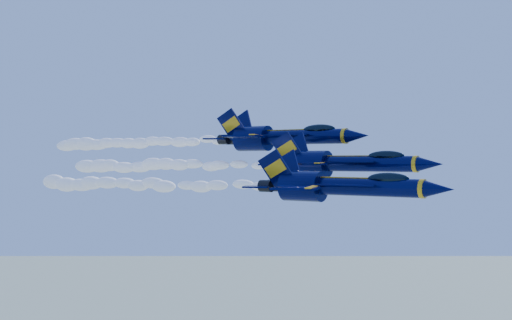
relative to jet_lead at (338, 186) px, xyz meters
The scene contains 6 objects.
jet_lead is the anchor object (origin of this frame).
smoke_trail_jet_lead 23.67m from the jet_lead, behind, with size 32.23×1.83×1.64m, color white.
jet_second 10.60m from the jet_lead, 114.88° to the left, with size 18.36×15.06×6.82m.
smoke_trail_jet_second 29.92m from the jet_lead, 161.55° to the left, with size 32.23×1.90×1.71m, color white.
jet_third 21.53m from the jet_lead, 135.92° to the left, with size 19.82×16.26×7.37m.
smoke_trail_jet_third 42.48m from the jet_lead, 159.80° to the left, with size 32.23×2.05×1.85m, color white.
Camera 1 is at (41.62, -61.29, 150.67)m, focal length 45.00 mm.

